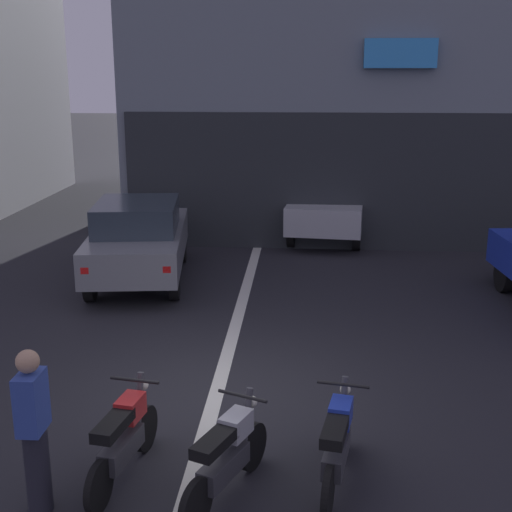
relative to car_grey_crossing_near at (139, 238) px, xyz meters
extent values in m
plane|color=#232328|center=(2.19, -5.10, -0.89)|extent=(120.00, 120.00, 0.00)
cube|color=silver|center=(2.19, 0.90, -0.88)|extent=(0.20, 18.00, 0.01)
cube|color=#292C30|center=(3.89, 2.85, 0.71)|extent=(9.61, 0.10, 3.20)
cube|color=#3399F2|center=(5.35, 2.78, 3.61)|extent=(1.60, 0.16, 0.63)
cylinder|color=black|center=(-0.93, 1.23, -0.57)|extent=(0.26, 0.66, 0.64)
cylinder|color=black|center=(0.60, 1.42, -0.57)|extent=(0.26, 0.66, 0.64)
cylinder|color=black|center=(-0.61, -1.35, -0.57)|extent=(0.26, 0.66, 0.64)
cylinder|color=black|center=(0.93, -1.16, -0.57)|extent=(0.26, 0.66, 0.64)
cube|color=slate|center=(0.00, 0.04, -0.14)|extent=(2.25, 4.29, 0.66)
cube|color=#2D3842|center=(0.01, -0.11, 0.47)|extent=(1.78, 2.14, 0.56)
cube|color=red|center=(-0.45, -2.05, -0.09)|extent=(0.15, 0.08, 0.12)
cube|color=red|center=(0.94, -1.88, -0.09)|extent=(0.15, 0.08, 0.12)
cylinder|color=black|center=(7.15, -0.21, -0.57)|extent=(0.23, 0.65, 0.64)
cylinder|color=black|center=(4.55, 2.77, -0.57)|extent=(0.24, 0.66, 0.64)
cylinder|color=black|center=(3.01, 2.93, -0.57)|extent=(0.24, 0.66, 0.64)
cylinder|color=black|center=(4.82, 5.36, -0.57)|extent=(0.24, 0.66, 0.64)
cylinder|color=black|center=(3.27, 5.52, -0.57)|extent=(0.24, 0.66, 0.64)
cube|color=#B7BABF|center=(3.91, 4.15, -0.14)|extent=(2.17, 4.26, 0.66)
cube|color=#2D3842|center=(3.93, 4.30, 0.47)|extent=(1.74, 2.12, 0.56)
cube|color=red|center=(4.82, 6.08, -0.09)|extent=(0.15, 0.07, 0.12)
cube|color=red|center=(3.42, 6.23, -0.09)|extent=(0.15, 0.07, 0.12)
cylinder|color=black|center=(1.58, -6.36, -0.63)|extent=(0.16, 0.52, 0.52)
cylinder|color=black|center=(1.38, -7.49, -0.63)|extent=(0.16, 0.52, 0.52)
cube|color=#38383D|center=(1.47, -6.97, -0.52)|extent=(0.32, 0.76, 0.22)
cube|color=black|center=(1.44, -7.13, -0.17)|extent=(0.32, 0.63, 0.12)
cube|color=red|center=(1.52, -6.72, -0.19)|extent=(0.28, 0.39, 0.24)
cylinder|color=#4C4C51|center=(1.55, -6.51, -0.25)|extent=(0.11, 0.25, 0.70)
cylinder|color=black|center=(1.54, -6.58, 0.07)|extent=(0.55, 0.13, 0.04)
sphere|color=silver|center=(1.58, -6.38, -0.09)|extent=(0.12, 0.12, 0.12)
cylinder|color=black|center=(2.81, -6.66, -0.63)|extent=(0.27, 0.51, 0.52)
cylinder|color=black|center=(2.36, -7.72, -0.63)|extent=(0.27, 0.51, 0.52)
cube|color=#38383D|center=(2.56, -7.23, -0.52)|extent=(0.47, 0.76, 0.22)
cube|color=black|center=(2.50, -7.38, -0.17)|extent=(0.44, 0.64, 0.12)
cube|color=#B2B5BA|center=(2.66, -7.00, -0.19)|extent=(0.34, 0.42, 0.24)
cylinder|color=#4C4C51|center=(2.75, -6.79, -0.25)|extent=(0.16, 0.25, 0.70)
cylinder|color=black|center=(2.72, -6.87, 0.07)|extent=(0.52, 0.25, 0.04)
sphere|color=silver|center=(2.80, -6.68, -0.09)|extent=(0.12, 0.12, 0.12)
cylinder|color=black|center=(3.79, -6.30, -0.63)|extent=(0.16, 0.52, 0.52)
cylinder|color=black|center=(3.58, -7.43, -0.63)|extent=(0.16, 0.52, 0.52)
cube|color=#38383D|center=(3.67, -6.92, -0.52)|extent=(0.33, 0.76, 0.22)
cube|color=black|center=(3.65, -7.07, -0.17)|extent=(0.32, 0.63, 0.12)
cube|color=#233DB7|center=(3.72, -6.67, -0.19)|extent=(0.28, 0.39, 0.24)
cylinder|color=#4C4C51|center=(3.76, -6.45, -0.25)|extent=(0.11, 0.25, 0.70)
cylinder|color=black|center=(3.75, -6.53, 0.07)|extent=(0.55, 0.13, 0.04)
sphere|color=silver|center=(3.78, -6.33, -0.09)|extent=(0.12, 0.12, 0.12)
cylinder|color=#23232D|center=(0.80, -7.52, -0.46)|extent=(0.24, 0.24, 0.86)
cube|color=#334CA5|center=(0.80, -7.52, 0.26)|extent=(0.22, 0.36, 0.58)
sphere|color=tan|center=(0.80, -7.52, 0.67)|extent=(0.22, 0.22, 0.22)
camera|label=1|loc=(3.31, -13.17, 3.25)|focal=48.28mm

